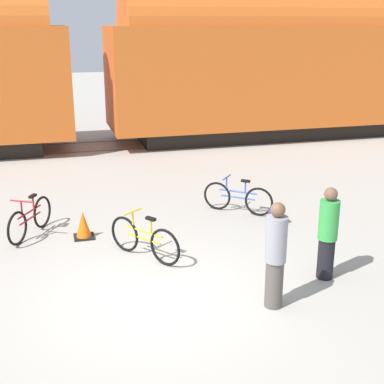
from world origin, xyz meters
TOP-DOWN VIEW (x-y plane):
  - ground_plane at (0.00, 0.00)m, footprint 80.00×80.00m
  - freight_train at (0.00, 10.95)m, footprint 55.99×3.11m
  - rail_near at (0.00, 10.24)m, footprint 67.99×0.07m
  - rail_far at (0.00, 11.67)m, footprint 67.99×0.07m
  - bicycle_yellow at (0.07, 1.44)m, footprint 1.04×1.38m
  - bicycle_blue at (2.54, 3.30)m, footprint 1.30×1.10m
  - bicycle_maroon at (-1.95, 3.10)m, footprint 0.84×1.45m
  - person_in_green at (2.87, -0.14)m, footprint 0.32×0.32m
  - person_in_grey at (1.65, -0.79)m, footprint 0.32×0.32m
  - backpack at (3.08, 2.41)m, footprint 0.28×0.20m
  - traffic_cone at (-0.93, 2.72)m, footprint 0.40×0.40m

SIDE VIEW (x-z plane):
  - ground_plane at x=0.00m, z-range 0.00..0.00m
  - rail_near at x=0.00m, z-range 0.00..0.01m
  - rail_far at x=0.00m, z-range 0.00..0.01m
  - backpack at x=3.08m, z-range 0.00..0.34m
  - traffic_cone at x=-0.93m, z-range -0.02..0.53m
  - bicycle_blue at x=2.54m, z-range -0.06..0.76m
  - bicycle_maroon at x=-1.95m, z-range -0.06..0.77m
  - bicycle_yellow at x=0.07m, z-range -0.06..0.79m
  - person_in_green at x=2.87m, z-range 0.00..1.60m
  - person_in_grey at x=1.65m, z-range 0.01..1.68m
  - freight_train at x=0.00m, z-range 0.13..5.62m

